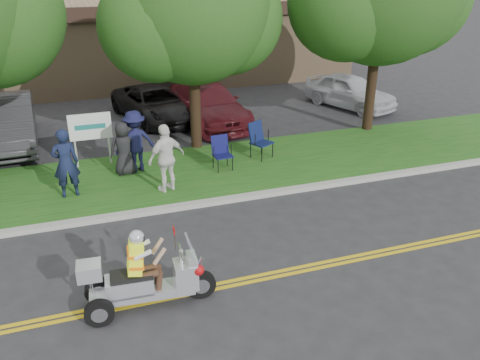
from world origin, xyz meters
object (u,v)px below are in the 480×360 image
object	(u,v)px
spectator_adult_right	(166,158)
lawn_chair_a	(221,150)
trike_scooter	(143,281)
parked_car_left	(7,122)
lawn_chair_b	(259,138)
parked_car_right	(208,104)
parked_car_mid	(155,104)
spectator_adult_left	(66,163)
parked_car_far_right	(350,91)

from	to	relation	value
spectator_adult_right	lawn_chair_a	bearing A→B (deg)	-172.75
trike_scooter	parked_car_left	xyz separation A→B (m)	(-2.96, 10.31, 0.27)
lawn_chair_b	parked_car_right	bearing A→B (deg)	68.75
lawn_chair_a	parked_car_mid	xyz separation A→B (m)	(-0.94, 5.85, -0.02)
spectator_adult_left	parked_car_far_right	distance (m)	12.92
lawn_chair_b	spectator_adult_right	bearing A→B (deg)	178.20
parked_car_mid	parked_car_right	distance (m)	2.15
lawn_chair_a	spectator_adult_left	world-z (taller)	spectator_adult_left
parked_car_left	parked_car_right	bearing A→B (deg)	-0.46
lawn_chair_a	parked_car_mid	world-z (taller)	parked_car_mid
parked_car_mid	parked_car_right	world-z (taller)	parked_car_right
spectator_adult_left	spectator_adult_right	world-z (taller)	spectator_adult_right
parked_car_far_right	trike_scooter	bearing A→B (deg)	-155.08
spectator_adult_right	parked_car_right	distance (m)	6.51
lawn_chair_a	lawn_chair_b	bearing A→B (deg)	16.07
spectator_adult_right	parked_car_mid	world-z (taller)	spectator_adult_right
parked_car_left	parked_car_mid	bearing A→B (deg)	11.16
spectator_adult_right	trike_scooter	bearing A→B (deg)	51.03
parked_car_right	parked_car_far_right	xyz separation A→B (m)	(6.32, 0.13, -0.04)
lawn_chair_a	lawn_chair_b	world-z (taller)	lawn_chair_b
trike_scooter	lawn_chair_a	xyz separation A→B (m)	(3.28, 5.77, 0.10)
parked_car_left	lawn_chair_a	bearing A→B (deg)	-38.77
lawn_chair_a	parked_car_right	xyz separation A→B (m)	(0.94, 4.83, 0.08)
parked_car_mid	lawn_chair_a	bearing A→B (deg)	-94.80
trike_scooter	lawn_chair_b	bearing A→B (deg)	57.34
lawn_chair_b	parked_car_mid	distance (m)	5.83
lawn_chair_a	lawn_chair_b	size ratio (longest dim) A/B	0.89
trike_scooter	spectator_adult_left	size ratio (longest dim) A/B	1.33
parked_car_left	trike_scooter	bearing A→B (deg)	-76.70
lawn_chair_a	parked_car_left	distance (m)	7.72
spectator_adult_left	lawn_chair_a	bearing A→B (deg)	-177.85
lawn_chair_a	parked_car_far_right	distance (m)	8.79
spectator_adult_right	parked_car_right	size ratio (longest dim) A/B	0.36
parked_car_mid	spectator_adult_left	bearing A→B (deg)	-132.63
parked_car_left	parked_car_right	world-z (taller)	parked_car_left
lawn_chair_b	parked_car_mid	world-z (taller)	parked_car_mid
lawn_chair_b	parked_car_far_right	size ratio (longest dim) A/B	0.27
spectator_adult_right	parked_car_far_right	size ratio (longest dim) A/B	0.45
parked_car_right	parked_car_far_right	size ratio (longest dim) A/B	1.25
parked_car_left	spectator_adult_right	bearing A→B (deg)	-54.58
trike_scooter	parked_car_far_right	world-z (taller)	trike_scooter
trike_scooter	lawn_chair_a	size ratio (longest dim) A/B	2.48
spectator_adult_right	parked_car_left	xyz separation A→B (m)	(-4.39, 5.59, -0.21)
parked_car_left	parked_car_far_right	bearing A→B (deg)	-0.97
spectator_adult_right	parked_car_far_right	distance (m)	10.92
lawn_chair_b	spectator_adult_left	world-z (taller)	spectator_adult_left
spectator_adult_right	parked_car_left	bearing A→B (deg)	-74.02
trike_scooter	parked_car_mid	size ratio (longest dim) A/B	0.53
spectator_adult_right	parked_car_right	world-z (taller)	spectator_adult_right
lawn_chair_a	parked_car_right	size ratio (longest dim) A/B	0.19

